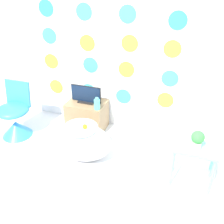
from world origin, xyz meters
name	(u,v)px	position (x,y,z in m)	size (l,w,h in m)	color
ground_plane	(61,193)	(0.00, 0.00, 0.00)	(12.00, 12.00, 0.00)	silver
wall_back_dotted	(107,44)	(0.00, 1.63, 1.30)	(4.42, 0.05, 2.60)	white
bathtub	(81,141)	(-0.04, 0.70, 0.24)	(0.82, 0.55, 0.48)	white
rubber_duck	(85,127)	(0.04, 0.66, 0.52)	(0.06, 0.07, 0.07)	yellow
chair	(15,119)	(-1.19, 0.85, 0.28)	(0.47, 0.47, 0.82)	#338CE0
tv_cabinet	(87,115)	(-0.25, 1.37, 0.23)	(0.58, 0.42, 0.46)	#8E704C
tv	(86,95)	(-0.25, 1.37, 0.58)	(0.47, 0.12, 0.27)	black
vase	(97,104)	(-0.02, 1.23, 0.54)	(0.09, 0.09, 0.18)	#51B2AD
side_table	(194,155)	(1.38, 0.66, 0.42)	(0.48, 0.32, 0.53)	#72D8B7
potted_plant_left	(198,139)	(1.38, 0.66, 0.65)	(0.15, 0.15, 0.22)	beige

